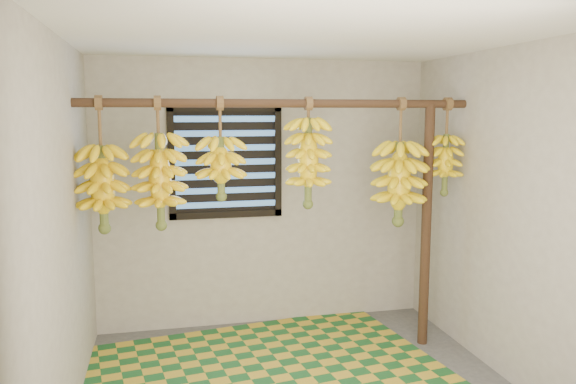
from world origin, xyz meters
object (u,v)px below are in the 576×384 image
object	(u,v)px
banana_bunch_b	(160,181)
banana_bunch_c	(221,168)
support_post	(426,227)
banana_bunch_a	(103,188)
banana_bunch_e	(399,183)
banana_bunch_d	(308,162)
banana_bunch_f	(445,164)
woven_mat	(270,377)

from	to	relation	value
banana_bunch_b	banana_bunch_c	distance (m)	0.45
support_post	banana_bunch_b	distance (m)	2.17
banana_bunch_a	banana_bunch_e	xyz separation A→B (m)	(2.27, -0.00, -0.03)
banana_bunch_d	banana_bunch_f	xyz separation A→B (m)	(1.16, 0.00, -0.04)
woven_mat	banana_bunch_c	size ratio (longest dim) A/B	3.44
banana_bunch_a	banana_bunch_b	world-z (taller)	same
banana_bunch_b	banana_bunch_d	world-z (taller)	same
banana_bunch_a	banana_bunch_c	xyz separation A→B (m)	(0.84, 0.00, 0.13)
banana_bunch_b	banana_bunch_c	bearing A→B (deg)	0.00
support_post	banana_bunch_b	world-z (taller)	banana_bunch_b
woven_mat	banana_bunch_b	xyz separation A→B (m)	(-0.74, 0.33, 1.43)
banana_bunch_e	banana_bunch_b	bearing A→B (deg)	180.00
banana_bunch_b	woven_mat	bearing A→B (deg)	-23.60
banana_bunch_c	banana_bunch_d	xyz separation A→B (m)	(0.67, -0.00, 0.03)
support_post	woven_mat	world-z (taller)	support_post
banana_bunch_a	banana_bunch_b	bearing A→B (deg)	0.00
banana_bunch_b	banana_bunch_c	xyz separation A→B (m)	(0.44, 0.00, 0.09)
woven_mat	support_post	bearing A→B (deg)	13.31
support_post	banana_bunch_b	size ratio (longest dim) A/B	2.09
banana_bunch_c	banana_bunch_e	distance (m)	1.43
banana_bunch_b	banana_bunch_d	distance (m)	1.12
banana_bunch_a	banana_bunch_c	world-z (taller)	same
woven_mat	banana_bunch_f	bearing A→B (deg)	12.04
woven_mat	banana_bunch_a	xyz separation A→B (m)	(-1.14, 0.33, 1.39)
woven_mat	banana_bunch_e	bearing A→B (deg)	16.13
support_post	banana_bunch_e	bearing A→B (deg)	-180.00
banana_bunch_b	banana_bunch_d	size ratio (longest dim) A/B	1.14
banana_bunch_c	banana_bunch_d	bearing A→B (deg)	-0.00
banana_bunch_b	banana_bunch_a	bearing A→B (deg)	180.00
support_post	banana_bunch_b	bearing A→B (deg)	180.00
support_post	banana_bunch_d	world-z (taller)	banana_bunch_d
support_post	banana_bunch_f	world-z (taller)	banana_bunch_f
support_post	banana_bunch_c	size ratio (longest dim) A/B	2.64
banana_bunch_b	banana_bunch_f	bearing A→B (deg)	0.00
woven_mat	banana_bunch_d	distance (m)	1.62
woven_mat	banana_bunch_c	bearing A→B (deg)	132.75
banana_bunch_f	woven_mat	bearing A→B (deg)	-167.96
support_post	banana_bunch_d	bearing A→B (deg)	180.00
banana_bunch_a	banana_bunch_e	distance (m)	2.27
banana_bunch_d	banana_bunch_a	bearing A→B (deg)	180.00
banana_bunch_c	banana_bunch_f	distance (m)	1.83
support_post	banana_bunch_f	size ratio (longest dim) A/B	2.54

